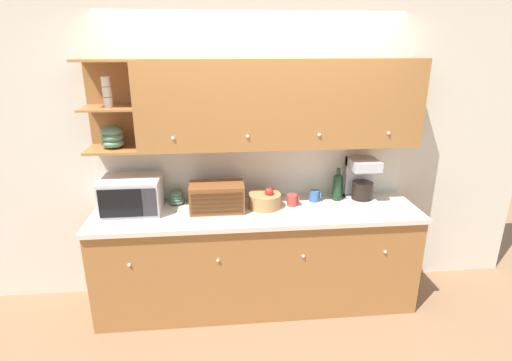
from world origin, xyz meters
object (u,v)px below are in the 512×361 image
at_px(microwave, 132,195).
at_px(bread_box, 217,197).
at_px(mug_blue_second, 315,196).
at_px(bowl_stack_on_counter, 176,198).
at_px(fruit_basket, 265,200).
at_px(coffee_maker, 361,179).
at_px(wine_bottle, 338,185).
at_px(mug, 292,200).

distance_m(microwave, bread_box, 0.71).
bearing_deg(microwave, mug_blue_second, 2.78).
bearing_deg(mug_blue_second, bowl_stack_on_counter, 177.04).
bearing_deg(fruit_basket, microwave, 178.80).
bearing_deg(microwave, coffee_maker, 1.98).
distance_m(wine_bottle, coffee_maker, 0.21).
xyz_separation_m(bowl_stack_on_counter, bread_box, (0.36, -0.18, 0.06)).
distance_m(mug_blue_second, coffee_maker, 0.44).
height_order(bread_box, mug_blue_second, bread_box).
xyz_separation_m(mug_blue_second, coffee_maker, (0.41, -0.01, 0.14)).
bearing_deg(mug, coffee_maker, 6.50).
xyz_separation_m(bowl_stack_on_counter, coffee_maker, (1.64, -0.07, 0.14)).
relative_size(bread_box, mug_blue_second, 4.46).
bearing_deg(fruit_basket, coffee_maker, 6.01).
height_order(bowl_stack_on_counter, coffee_maker, coffee_maker).
distance_m(bread_box, wine_bottle, 1.09).
bearing_deg(mug, bowl_stack_on_counter, 171.97).
height_order(bowl_stack_on_counter, wine_bottle, wine_bottle).
height_order(mug, mug_blue_second, same).
bearing_deg(wine_bottle, mug_blue_second, -175.67).
bearing_deg(coffee_maker, microwave, -178.02).
height_order(bowl_stack_on_counter, fruit_basket, fruit_basket).
height_order(bread_box, wine_bottle, wine_bottle).
relative_size(bowl_stack_on_counter, coffee_maker, 0.38).
bearing_deg(wine_bottle, mug, -167.40).
bearing_deg(microwave, wine_bottle, 2.96).
distance_m(bowl_stack_on_counter, mug_blue_second, 1.22).
xyz_separation_m(mug, mug_blue_second, (0.21, 0.08, 0.00)).
height_order(microwave, bread_box, microwave).
height_order(microwave, fruit_basket, microwave).
relative_size(mug_blue_second, coffee_maker, 0.26).
relative_size(bowl_stack_on_counter, fruit_basket, 0.53).
relative_size(fruit_basket, wine_bottle, 0.93).
relative_size(bowl_stack_on_counter, wine_bottle, 0.50).
bearing_deg(fruit_basket, wine_bottle, 9.77).
height_order(microwave, mug, microwave).
xyz_separation_m(bowl_stack_on_counter, wine_bottle, (1.43, -0.05, 0.08)).
xyz_separation_m(mug, wine_bottle, (0.42, 0.09, 0.09)).
height_order(microwave, mug_blue_second, microwave).
bearing_deg(fruit_basket, mug, 4.76).
xyz_separation_m(microwave, coffee_maker, (1.98, 0.07, 0.05)).
height_order(fruit_basket, mug_blue_second, fruit_basket).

